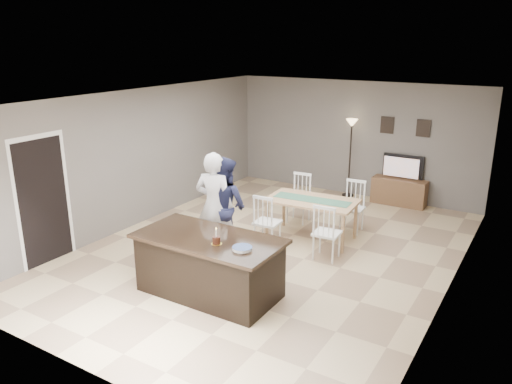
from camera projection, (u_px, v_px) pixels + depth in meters
The scene contains 14 objects.
floor at pixel (270, 251), 8.89m from camera, with size 8.00×8.00×0.00m, color #D2B586.
room_shell at pixel (271, 159), 8.40m from camera, with size 8.00×8.00×8.00m.
kitchen_island at pixel (209, 265), 7.29m from camera, with size 2.15×1.10×0.90m.
tv_console at pixel (399, 192), 11.28m from camera, with size 1.20×0.40×0.60m, color brown.
television at pixel (402, 167), 11.17m from camera, with size 0.91×0.12×0.53m, color black.
tv_screen_glow at pixel (401, 167), 11.11m from camera, with size 0.78×0.78×0.00m, color orange.
picture_frames at pixel (405, 127), 11.05m from camera, with size 1.10×0.02×0.38m.
doorway at pixel (42, 190), 8.13m from camera, with size 0.00×2.10×2.65m.
woman at pixel (214, 205), 8.44m from camera, with size 0.67×0.44×1.84m, color silver.
man at pixel (225, 206), 8.60m from camera, with size 0.84×0.65×1.73m, color #1B1E3D.
birthday_cake at pixel (216, 240), 6.91m from camera, with size 0.15×0.15×0.24m.
plate_stack at pixel (242, 248), 6.72m from camera, with size 0.27×0.27×0.04m.
dining_table at pixel (312, 206), 9.26m from camera, with size 1.70×1.95×1.00m.
floor_lamp at pixel (351, 137), 11.57m from camera, with size 0.28×0.28×1.85m.
Camera 1 is at (4.04, -7.12, 3.64)m, focal length 35.00 mm.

